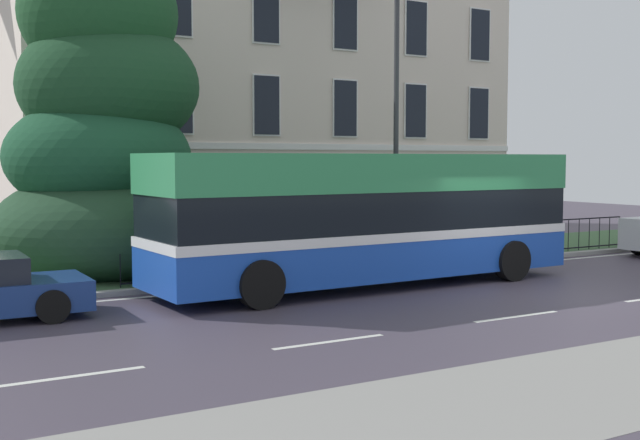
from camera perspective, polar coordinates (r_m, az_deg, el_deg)
name	(u,v)px	position (r m, az deg, el deg)	size (l,w,h in m)	color
ground_plane	(499,289)	(18.33, 12.66, -4.82)	(60.00, 56.00, 0.18)	#463D4B
georgian_townhouse	(247,86)	(30.29, -5.26, 9.53)	(17.95, 9.27, 10.93)	beige
iron_verge_railing	(417,245)	(21.25, 6.96, -1.75)	(15.94, 0.04, 0.97)	black
evergreen_tree	(104,136)	(20.15, -15.20, 5.81)	(5.43, 5.43, 8.22)	#423328
single_decker_bus	(369,217)	(17.98, 3.51, 0.23)	(10.30, 2.83, 2.99)	#1A49B6
street_lamp_post	(396,100)	(21.87, 5.48, 8.52)	(0.36, 0.24, 7.69)	#333338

